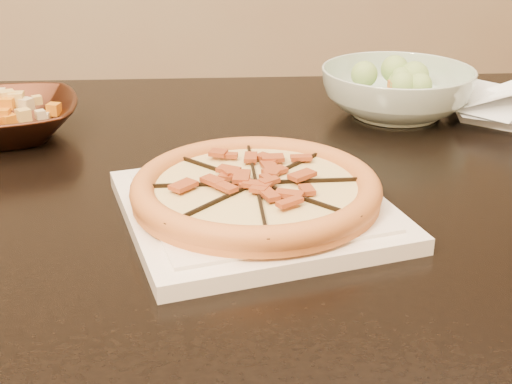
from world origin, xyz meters
The scene contains 7 objects.
dining_table centered at (-0.10, -0.03, 0.65)m, with size 1.49×1.06×0.75m.
plate centered at (-0.01, -0.18, 0.76)m, with size 0.31×0.31×0.02m.
pizza centered at (-0.01, -0.18, 0.78)m, with size 0.27×0.27×0.03m.
bronze_bowl centered at (-0.31, 0.14, 0.78)m, with size 0.21×0.21×0.05m, color #3C1D11.
salad_bowl centered at (0.27, 0.14, 0.79)m, with size 0.23×0.23×0.07m, color silver.
salad centered at (0.27, 0.14, 0.84)m, with size 0.09×0.13×0.04m.
cling_film centered at (0.41, 0.08, 0.78)m, with size 0.18×0.15×0.05m, color white, non-canonical shape.
Camera 1 is at (-0.13, -0.87, 1.09)m, focal length 50.00 mm.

